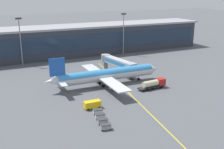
# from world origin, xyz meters

# --- Properties ---
(ground_plane) EXTENTS (700.00, 700.00, 0.00)m
(ground_plane) POSITION_xyz_m (0.00, 0.00, 0.00)
(ground_plane) COLOR #515459
(apron_lead_in_line) EXTENTS (11.68, 79.23, 0.01)m
(apron_lead_in_line) POSITION_xyz_m (1.48, 2.00, 0.00)
(apron_lead_in_line) COLOR yellow
(apron_lead_in_line) RESTS_ON ground_plane
(terminal_building) EXTENTS (181.77, 20.33, 15.77)m
(terminal_building) POSITION_xyz_m (-11.65, 65.36, 7.91)
(terminal_building) COLOR #2D333D
(terminal_building) RESTS_ON ground_plane
(main_airliner) EXTENTS (45.49, 35.92, 12.17)m
(main_airliner) POSITION_xyz_m (-2.59, 10.50, 4.01)
(main_airliner) COLOR silver
(main_airliner) RESTS_ON ground_plane
(jet_bridge) EXTENTS (6.92, 21.78, 6.69)m
(jet_bridge) POSITION_xyz_m (7.44, 22.17, 5.00)
(jet_bridge) COLOR #B2B7BC
(jet_bridge) RESTS_ON ground_plane
(fuel_tanker) EXTENTS (10.95, 3.29, 3.25)m
(fuel_tanker) POSITION_xyz_m (11.31, -0.15, 1.75)
(fuel_tanker) COLOR #232326
(fuel_tanker) RESTS_ON ground_plane
(crew_van) EXTENTS (5.02, 2.17, 2.30)m
(crew_van) POSITION_xyz_m (-14.89, -7.10, 1.31)
(crew_van) COLOR yellow
(crew_van) RESTS_ON ground_plane
(baggage_cart_0) EXTENTS (2.88, 2.03, 1.48)m
(baggage_cart_0) POSITION_xyz_m (-16.74, -20.93, 0.78)
(baggage_cart_0) COLOR gray
(baggage_cart_0) RESTS_ON ground_plane
(baggage_cart_1) EXTENTS (2.88, 2.03, 1.48)m
(baggage_cart_1) POSITION_xyz_m (-16.17, -17.78, 0.78)
(baggage_cart_1) COLOR gray
(baggage_cart_1) RESTS_ON ground_plane
(baggage_cart_2) EXTENTS (2.88, 2.03, 1.48)m
(baggage_cart_2) POSITION_xyz_m (-15.60, -14.63, 0.78)
(baggage_cart_2) COLOR #B2B7BC
(baggage_cart_2) RESTS_ON ground_plane
(baggage_cart_3) EXTENTS (2.88, 2.03, 1.48)m
(baggage_cart_3) POSITION_xyz_m (-15.03, -11.48, 0.78)
(baggage_cart_3) COLOR #B2B7BC
(baggage_cart_3) RESTS_ON ground_plane
(apron_light_mast_0) EXTENTS (2.80, 0.50, 22.19)m
(apron_light_mast_0) POSITION_xyz_m (-26.73, 53.40, 13.06)
(apron_light_mast_0) COLOR gray
(apron_light_mast_0) RESTS_ON ground_plane
(apron_light_mast_1) EXTENTS (2.80, 0.50, 22.36)m
(apron_light_mast_1) POSITION_xyz_m (26.73, 53.40, 13.14)
(apron_light_mast_1) COLOR gray
(apron_light_mast_1) RESTS_ON ground_plane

